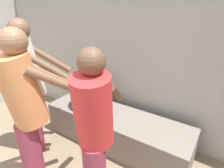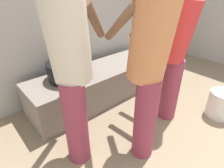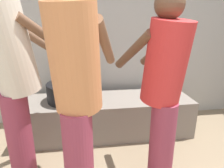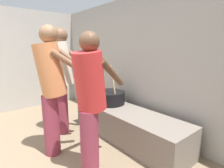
{
  "view_description": "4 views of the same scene",
  "coord_description": "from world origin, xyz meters",
  "px_view_note": "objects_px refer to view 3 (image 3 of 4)",
  "views": [
    {
      "loc": [
        1.08,
        0.2,
        1.81
      ],
      "look_at": [
        0.12,
        1.66,
        1.06
      ],
      "focal_mm": 30.29,
      "sensor_mm": 36.0,
      "label": 1
    },
    {
      "loc": [
        -1.43,
        0.2,
        1.47
      ],
      "look_at": [
        -0.4,
        1.37,
        0.6
      ],
      "focal_mm": 29.77,
      "sensor_mm": 36.0,
      "label": 2
    },
    {
      "loc": [
        -0.3,
        -0.17,
        1.33
      ],
      "look_at": [
        -0.06,
        1.53,
        0.78
      ],
      "focal_mm": 31.55,
      "sensor_mm": 36.0,
      "label": 3
    },
    {
      "loc": [
        1.81,
        0.2,
        1.38
      ],
      "look_at": [
        0.17,
        1.55,
        0.95
      ],
      "focal_mm": 28.73,
      "sensor_mm": 36.0,
      "label": 4
    }
  ],
  "objects_px": {
    "cook_in_cream_shirt": "(14,73)",
    "cooking_pot_main": "(70,91)",
    "cook_in_red_shirt": "(164,85)",
    "cook_in_orange_shirt": "(76,86)"
  },
  "relations": [
    {
      "from": "cook_in_orange_shirt",
      "to": "cook_in_cream_shirt",
      "type": "distance_m",
      "value": 0.58
    },
    {
      "from": "cooking_pot_main",
      "to": "cook_in_red_shirt",
      "type": "height_order",
      "value": "cook_in_red_shirt"
    },
    {
      "from": "cook_in_red_shirt",
      "to": "cook_in_orange_shirt",
      "type": "xyz_separation_m",
      "value": [
        -0.63,
        -0.16,
        0.07
      ]
    },
    {
      "from": "cook_in_orange_shirt",
      "to": "cook_in_cream_shirt",
      "type": "xyz_separation_m",
      "value": [
        -0.47,
        0.35,
        0.02
      ]
    },
    {
      "from": "cook_in_cream_shirt",
      "to": "cooking_pot_main",
      "type": "bearing_deg",
      "value": 63.71
    },
    {
      "from": "cooking_pot_main",
      "to": "cook_in_red_shirt",
      "type": "relative_size",
      "value": 0.43
    },
    {
      "from": "cooking_pot_main",
      "to": "cook_in_orange_shirt",
      "type": "distance_m",
      "value": 1.11
    },
    {
      "from": "cook_in_red_shirt",
      "to": "cooking_pot_main",
      "type": "bearing_deg",
      "value": 131.44
    },
    {
      "from": "cooking_pot_main",
      "to": "cook_in_red_shirt",
      "type": "xyz_separation_m",
      "value": [
        0.77,
        -0.87,
        0.32
      ]
    },
    {
      "from": "cooking_pot_main",
      "to": "cook_in_cream_shirt",
      "type": "bearing_deg",
      "value": -116.29
    }
  ]
}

